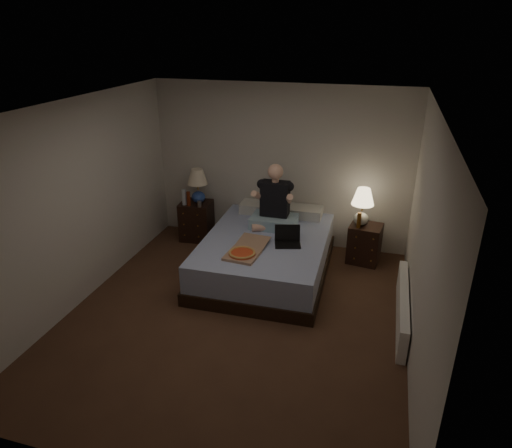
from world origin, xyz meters
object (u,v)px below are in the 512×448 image
(bed, at_px, (266,255))
(radiator, at_px, (402,307))
(beer_bottle_left, at_px, (189,199))
(laptop, at_px, (288,237))
(beer_bottle_right, at_px, (359,220))
(water_bottle, at_px, (184,197))
(soda_can, at_px, (199,204))
(nightstand_right, at_px, (364,243))
(lamp_left, at_px, (198,186))
(person, at_px, (274,197))
(pizza_box, at_px, (242,254))
(lamp_right, at_px, (362,207))
(nightstand_left, at_px, (197,221))

(bed, height_order, radiator, bed)
(beer_bottle_left, distance_m, laptop, 1.94)
(beer_bottle_right, relative_size, laptop, 0.68)
(water_bottle, bearing_deg, soda_can, -3.81)
(water_bottle, height_order, soda_can, water_bottle)
(nightstand_right, xyz_separation_m, beer_bottle_left, (-2.75, -0.09, 0.46))
(lamp_left, distance_m, water_bottle, 0.28)
(beer_bottle_right, xyz_separation_m, person, (-1.19, -0.23, 0.32))
(beer_bottle_left, xyz_separation_m, radiator, (3.29, -1.32, -0.55))
(lamp_left, xyz_separation_m, soda_can, (0.08, -0.16, -0.23))
(soda_can, relative_size, radiator, 0.06)
(nightstand_right, xyz_separation_m, water_bottle, (-2.83, -0.08, 0.47))
(beer_bottle_right, relative_size, pizza_box, 0.30)
(water_bottle, xyz_separation_m, pizza_box, (1.36, -1.28, -0.17))
(lamp_right, height_order, beer_bottle_right, lamp_right)
(person, xyz_separation_m, laptop, (0.33, -0.54, -0.35))
(soda_can, bearing_deg, nightstand_right, 2.18)
(nightstand_left, distance_m, nightstand_right, 2.70)
(soda_can, bearing_deg, lamp_right, 2.31)
(nightstand_left, distance_m, beer_bottle_right, 2.62)
(beer_bottle_left, relative_size, beer_bottle_right, 1.00)
(lamp_right, bearing_deg, person, -164.50)
(lamp_right, relative_size, water_bottle, 2.24)
(nightstand_left, bearing_deg, water_bottle, -138.84)
(soda_can, relative_size, beer_bottle_left, 0.43)
(nightstand_right, distance_m, water_bottle, 2.87)
(bed, distance_m, nightstand_left, 1.59)
(pizza_box, bearing_deg, lamp_left, 134.64)
(nightstand_left, bearing_deg, lamp_left, 7.34)
(bed, height_order, lamp_right, lamp_right)
(lamp_left, distance_m, pizza_box, 1.88)
(nightstand_left, xyz_separation_m, nightstand_right, (2.70, -0.06, -0.02))
(beer_bottle_left, height_order, radiator, beer_bottle_left)
(lamp_right, height_order, person, person)
(soda_can, xyz_separation_m, pizza_box, (1.10, -1.26, -0.09))
(nightstand_left, bearing_deg, pizza_box, -53.84)
(nightstand_left, xyz_separation_m, water_bottle, (-0.13, -0.14, 0.44))
(soda_can, distance_m, laptop, 1.77)
(bed, relative_size, pizza_box, 2.90)
(pizza_box, bearing_deg, radiator, 3.07)
(bed, xyz_separation_m, lamp_left, (-1.33, 0.80, 0.64))
(bed, height_order, person, person)
(person, bearing_deg, water_bottle, 170.06)
(beer_bottle_left, bearing_deg, nightstand_left, 72.02)
(soda_can, bearing_deg, bed, -26.94)
(laptop, bearing_deg, lamp_left, 134.87)
(beer_bottle_left, bearing_deg, water_bottle, 169.76)
(laptop, height_order, radiator, laptop)
(pizza_box, bearing_deg, laptop, 49.28)
(bed, relative_size, person, 2.37)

